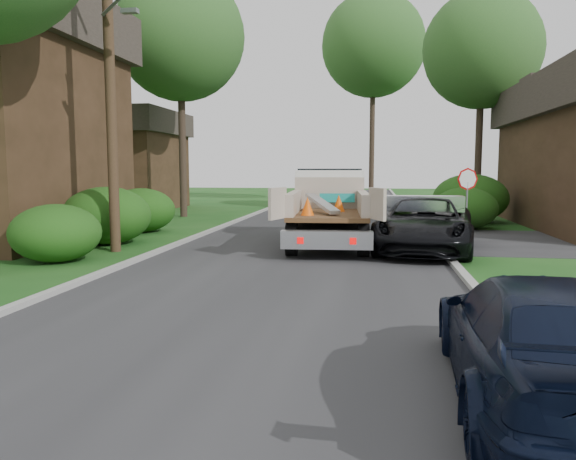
% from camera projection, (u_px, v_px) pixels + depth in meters
% --- Properties ---
extents(ground, '(120.00, 120.00, 0.00)m').
position_uv_depth(ground, '(266.00, 294.00, 10.97)').
color(ground, '#154814').
rests_on(ground, ground).
extents(road, '(8.00, 90.00, 0.02)m').
position_uv_depth(road, '(316.00, 235.00, 20.81)').
color(road, '#28282B').
rests_on(road, ground).
extents(curb_left, '(0.20, 90.00, 0.12)m').
position_uv_depth(curb_left, '(209.00, 232.00, 21.40)').
color(curb_left, '#9E9E99').
rests_on(curb_left, ground).
extents(curb_right, '(0.20, 90.00, 0.12)m').
position_uv_depth(curb_right, '(429.00, 235.00, 20.20)').
color(curb_right, '#9E9E99').
rests_on(curb_right, ground).
extents(stop_sign, '(0.71, 0.32, 2.48)m').
position_uv_depth(stop_sign, '(467.00, 189.00, 18.87)').
color(stop_sign, slate).
rests_on(stop_sign, ground).
extents(utility_pole, '(2.42, 1.25, 10.00)m').
position_uv_depth(utility_pole, '(110.00, 73.00, 16.10)').
color(utility_pole, '#382619').
rests_on(utility_pole, ground).
extents(house_left_far, '(7.56, 7.56, 6.00)m').
position_uv_depth(house_left_far, '(115.00, 159.00, 34.24)').
color(house_left_far, '#342315').
rests_on(house_left_far, ground).
extents(hedge_left_a, '(2.34, 2.34, 1.53)m').
position_uv_depth(hedge_left_a, '(56.00, 233.00, 14.74)').
color(hedge_left_a, '#104810').
rests_on(hedge_left_a, ground).
extents(hedge_left_b, '(2.86, 2.86, 1.87)m').
position_uv_depth(hedge_left_b, '(107.00, 216.00, 18.21)').
color(hedge_left_b, '#104810').
rests_on(hedge_left_b, ground).
extents(hedge_left_c, '(2.60, 2.60, 1.70)m').
position_uv_depth(hedge_left_c, '(141.00, 210.00, 21.70)').
color(hedge_left_c, '#104810').
rests_on(hedge_left_c, ground).
extents(hedge_right_a, '(2.60, 2.60, 1.70)m').
position_uv_depth(hedge_right_a, '(465.00, 208.00, 22.82)').
color(hedge_right_a, '#104810').
rests_on(hedge_right_a, ground).
extents(hedge_right_b, '(3.38, 3.38, 2.21)m').
position_uv_depth(hedge_right_b, '(470.00, 198.00, 25.64)').
color(hedge_right_b, '#104810').
rests_on(hedge_right_b, ground).
extents(tree_left_far, '(6.40, 6.40, 12.20)m').
position_uv_depth(tree_left_far, '(180.00, 36.00, 27.80)').
color(tree_left_far, '#2D2119').
rests_on(tree_left_far, ground).
extents(tree_right_far, '(6.00, 6.00, 11.50)m').
position_uv_depth(tree_right_far, '(482.00, 50.00, 28.62)').
color(tree_right_far, '#2D2119').
rests_on(tree_right_far, ground).
extents(tree_left_back, '(6.00, 6.00, 12.00)m').
position_uv_depth(tree_left_back, '(9.00, 20.00, 24.82)').
color(tree_left_back, '#2D2119').
rests_on(tree_left_back, ground).
extents(tree_center_far, '(7.20, 7.20, 14.60)m').
position_uv_depth(tree_center_far, '(373.00, 45.00, 38.98)').
color(tree_center_far, '#2D2119').
rests_on(tree_center_far, ground).
extents(flatbed_truck, '(3.05, 6.61, 2.45)m').
position_uv_depth(flatbed_truck, '(329.00, 202.00, 18.69)').
color(flatbed_truck, black).
rests_on(flatbed_truck, ground).
extents(black_pickup, '(3.47, 6.10, 1.60)m').
position_uv_depth(black_pickup, '(425.00, 225.00, 16.62)').
color(black_pickup, black).
rests_on(black_pickup, ground).
extents(navy_suv, '(2.18, 4.83, 1.37)m').
position_uv_depth(navy_suv, '(545.00, 341.00, 5.78)').
color(navy_suv, black).
rests_on(navy_suv, ground).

